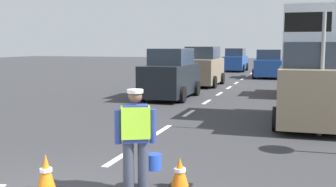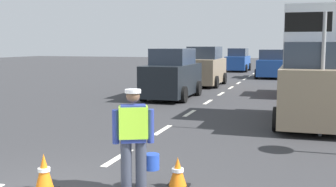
# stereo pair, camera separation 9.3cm
# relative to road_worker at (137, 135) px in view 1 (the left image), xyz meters

# --- Properties ---
(ground_plane) EXTENTS (96.00, 96.00, 0.00)m
(ground_plane) POSITION_rel_road_worker_xyz_m (-1.09, 20.03, -0.93)
(ground_plane) COLOR #333335
(lane_center_line) EXTENTS (0.14, 46.40, 0.01)m
(lane_center_line) POSITION_rel_road_worker_xyz_m (-1.09, 24.23, -0.93)
(lane_center_line) COLOR silver
(lane_center_line) RESTS_ON ground
(road_worker) EXTENTS (0.67, 0.56, 1.67)m
(road_worker) POSITION_rel_road_worker_xyz_m (0.00, 0.00, 0.00)
(road_worker) COLOR #383D4C
(road_worker) RESTS_ON ground
(lane_direction_sign) EXTENTS (1.16, 0.11, 3.20)m
(lane_direction_sign) POSITION_rel_road_worker_xyz_m (2.82, 5.30, 1.48)
(lane_direction_sign) COLOR gray
(lane_direction_sign) RESTS_ON ground
(traffic_cone_near) EXTENTS (0.36, 0.36, 0.62)m
(traffic_cone_near) POSITION_rel_road_worker_xyz_m (-1.42, -0.45, -0.63)
(traffic_cone_near) COLOR black
(traffic_cone_near) RESTS_ON ground
(traffic_cone_far) EXTENTS (0.36, 0.36, 0.51)m
(traffic_cone_far) POSITION_rel_road_worker_xyz_m (0.62, 0.36, -0.68)
(traffic_cone_far) COLOR black
(traffic_cone_far) RESTS_ON ground
(delivery_truck) EXTENTS (2.16, 4.60, 3.54)m
(delivery_truck) POSITION_rel_road_worker_xyz_m (2.92, 7.17, 0.68)
(delivery_truck) COLOR gray
(delivery_truck) RESTS_ON ground
(car_parked_far) EXTENTS (2.06, 4.00, 2.26)m
(car_parked_far) POSITION_rel_road_worker_xyz_m (2.83, 14.29, 0.12)
(car_parked_far) COLOR red
(car_parked_far) RESTS_ON ground
(car_outgoing_far) EXTENTS (2.09, 3.84, 2.01)m
(car_outgoing_far) POSITION_rel_road_worker_xyz_m (0.57, 24.46, 0.00)
(car_outgoing_far) COLOR #1E4799
(car_outgoing_far) RESTS_ON ground
(car_oncoming_lead) EXTENTS (1.97, 4.13, 2.20)m
(car_oncoming_lead) POSITION_rel_road_worker_xyz_m (-2.87, 11.50, 0.09)
(car_oncoming_lead) COLOR black
(car_oncoming_lead) RESTS_ON ground
(car_oncoming_second) EXTENTS (2.10, 4.13, 2.25)m
(car_oncoming_second) POSITION_rel_road_worker_xyz_m (-2.76, 17.53, 0.12)
(car_oncoming_second) COLOR gray
(car_oncoming_second) RESTS_ON ground
(car_oncoming_third) EXTENTS (1.99, 4.16, 2.03)m
(car_oncoming_third) POSITION_rel_road_worker_xyz_m (-2.79, 31.27, 0.01)
(car_oncoming_third) COLOR #1E4799
(car_oncoming_third) RESTS_ON ground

